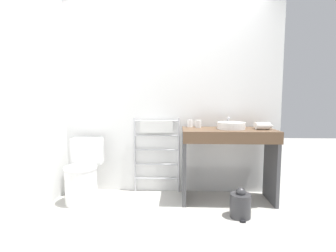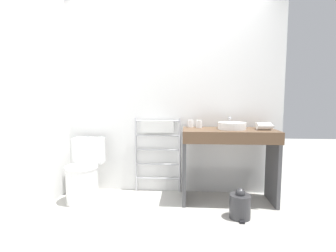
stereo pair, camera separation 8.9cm
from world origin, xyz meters
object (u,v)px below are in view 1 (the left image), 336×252
cup_near_edge (198,124)px  hair_dryer (263,126)px  towel_radiator (157,139)px  trash_bin (240,205)px  sink_basin (231,125)px  toilet (83,176)px  cup_near_wall (190,123)px

cup_near_edge → hair_dryer: 0.76m
towel_radiator → hair_dryer: towel_radiator is taller
trash_bin → sink_basin: bearing=93.0°
towel_radiator → trash_bin: bearing=-37.2°
sink_basin → trash_bin: bearing=-87.0°
toilet → cup_near_edge: (1.40, 0.22, 0.61)m
toilet → sink_basin: 1.88m
cup_near_edge → trash_bin: size_ratio=0.29×
toilet → towel_radiator: (0.87, 0.34, 0.40)m
toilet → trash_bin: size_ratio=2.37×
cup_near_wall → trash_bin: 1.14m
towel_radiator → cup_near_wall: 0.48m
sink_basin → trash_bin: size_ratio=1.04×
trash_bin → cup_near_edge: bearing=124.6°
cup_near_edge → hair_dryer: size_ratio=0.45×
towel_radiator → sink_basin: bearing=-15.3°
cup_near_wall → hair_dryer: bearing=-14.9°
towel_radiator → trash_bin: size_ratio=3.11×
toilet → cup_near_edge: size_ratio=8.09×
sink_basin → cup_near_edge: cup_near_edge is taller
toilet → cup_near_wall: (1.29, 0.27, 0.61)m
cup_near_wall → sink_basin: bearing=-20.7°
towel_radiator → sink_basin: 0.97m
toilet → sink_basin: sink_basin is taller
hair_dryer → cup_near_edge: bearing=167.3°
sink_basin → hair_dryer: 0.36m
sink_basin → towel_radiator: bearing=164.7°
cup_near_edge → trash_bin: (0.40, -0.58, -0.79)m
toilet → trash_bin: 1.85m
toilet → towel_radiator: size_ratio=0.76×
sink_basin → cup_near_edge: (-0.38, 0.12, 0.00)m
cup_near_wall → cup_near_edge: 0.12m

